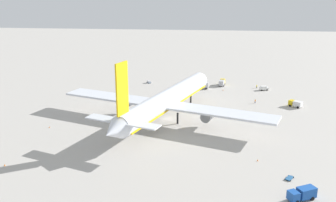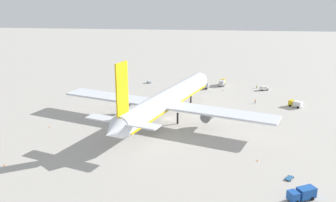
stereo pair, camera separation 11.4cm
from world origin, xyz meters
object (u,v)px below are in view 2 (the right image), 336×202
airliner (166,101)px  service_truck_3 (222,82)px  service_truck_1 (296,103)px  service_truck_2 (203,85)px  traffic_cone_3 (223,90)px  service_truck_0 (302,193)px  baggage_cart_1 (289,178)px  traffic_cone_0 (5,165)px  service_van (264,88)px  traffic_cone_2 (89,97)px  baggage_cart_0 (149,82)px  ground_worker_2 (280,118)px  traffic_cone_4 (258,160)px  traffic_cone_1 (49,127)px  ground_worker_0 (257,86)px  ground_worker_1 (255,101)px

airliner → service_truck_3: 58.01m
service_truck_1 → airliner: bearing=112.7°
service_truck_3 → service_truck_2: bearing=129.4°
service_truck_3 → traffic_cone_3: bearing=-178.1°
service_truck_0 → service_truck_1: 73.68m
baggage_cart_1 → traffic_cone_0: bearing=90.5°
service_truck_0 → service_van: service_truck_0 is taller
traffic_cone_2 → service_truck_3: bearing=-64.0°
service_truck_1 → baggage_cart_0: service_truck_1 is taller
service_truck_1 → service_truck_3: 43.20m
service_truck_3 → ground_worker_2: size_ratio=3.57×
airliner → traffic_cone_0: airliner is taller
service_truck_0 → traffic_cone_4: service_truck_0 is taller
service_truck_1 → service_truck_3: size_ratio=0.90×
service_truck_2 → service_truck_3: bearing=-50.6°
traffic_cone_1 → traffic_cone_2: bearing=-4.1°
ground_worker_0 → traffic_cone_2: size_ratio=2.93×
service_truck_0 → traffic_cone_1: bearing=63.2°
airliner → service_truck_3: airliner is taller
service_truck_2 → ground_worker_1: service_truck_2 is taller
service_van → ground_worker_0: 4.61m
service_truck_1 → service_truck_3: (32.14, 28.87, 0.14)m
service_truck_2 → service_truck_1: bearing=-123.0°
baggage_cart_1 → traffic_cone_1: 81.28m
service_truck_0 → ground_worker_2: service_truck_0 is taller
airliner → baggage_cart_0: bearing=15.3°
ground_worker_2 → traffic_cone_1: ground_worker_2 is taller
service_truck_1 → service_van: size_ratio=1.28×
service_truck_1 → traffic_cone_1: size_ratio=10.33×
ground_worker_0 → traffic_cone_1: bearing=128.7°
service_truck_2 → traffic_cone_2: 54.05m
service_truck_3 → traffic_cone_1: (-65.80, 61.49, -1.31)m
baggage_cart_1 → traffic_cone_4: bearing=35.0°
service_truck_3 → service_van: service_truck_3 is taller
service_truck_0 → traffic_cone_0: size_ratio=13.02×
service_truck_1 → service_truck_3: bearing=41.9°
service_truck_3 → traffic_cone_4: size_ratio=11.46×
baggage_cart_1 → traffic_cone_2: traffic_cone_2 is taller
traffic_cone_1 → service_truck_3: bearing=-43.1°
baggage_cart_0 → baggage_cart_1: size_ratio=0.83×
baggage_cart_0 → baggage_cart_1: baggage_cart_0 is taller
service_truck_2 → baggage_cart_1: size_ratio=1.55×
service_truck_1 → traffic_cone_0: bearing=124.9°
traffic_cone_3 → airliner: bearing=153.1°
airliner → service_van: bearing=-41.7°
service_truck_3 → ground_worker_0: (-3.30, -16.65, -0.77)m
service_truck_0 → traffic_cone_3: (95.09, 15.05, -1.30)m
service_van → traffic_cone_1: bearing=126.0°
baggage_cart_0 → airliner: bearing=-164.7°
service_truck_1 → service_truck_0: bearing=169.4°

